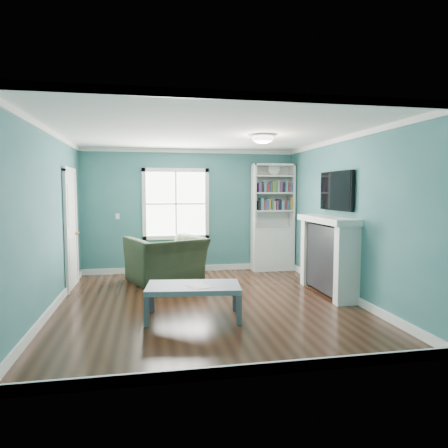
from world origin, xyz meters
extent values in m
plane|color=black|center=(0.00, 0.00, 0.00)|extent=(5.00, 5.00, 0.00)
plane|color=#2D6166|center=(0.00, 2.50, 1.30)|extent=(4.50, 0.00, 4.50)
plane|color=#2D6166|center=(0.00, -2.50, 1.30)|extent=(4.50, 0.00, 4.50)
plane|color=#2D6166|center=(-2.25, 0.00, 1.30)|extent=(0.00, 5.00, 5.00)
plane|color=#2D6166|center=(2.25, 0.00, 1.30)|extent=(0.00, 5.00, 5.00)
plane|color=white|center=(0.00, 0.00, 2.60)|extent=(5.00, 5.00, 0.00)
cube|color=white|center=(0.00, 2.48, 0.06)|extent=(4.50, 0.03, 0.12)
cube|color=white|center=(0.00, -2.48, 0.06)|extent=(4.50, 0.03, 0.12)
cube|color=white|center=(-2.23, 0.00, 0.06)|extent=(0.03, 5.00, 0.12)
cube|color=white|center=(2.23, 0.00, 0.06)|extent=(0.03, 5.00, 0.12)
cube|color=white|center=(0.00, 2.48, 2.56)|extent=(4.50, 0.04, 0.08)
cube|color=white|center=(0.00, -2.48, 2.56)|extent=(4.50, 0.04, 0.08)
cube|color=white|center=(-2.23, 0.00, 2.56)|extent=(0.04, 5.00, 0.08)
cube|color=white|center=(2.23, 0.00, 2.56)|extent=(0.04, 5.00, 0.08)
cube|color=white|center=(-0.30, 2.50, 1.45)|extent=(1.24, 0.01, 1.34)
cube|color=white|center=(-0.96, 2.48, 1.45)|extent=(0.08, 0.06, 1.50)
cube|color=white|center=(0.36, 2.48, 1.45)|extent=(0.08, 0.06, 1.50)
cube|color=white|center=(-0.30, 2.48, 0.74)|extent=(1.40, 0.06, 0.08)
cube|color=white|center=(-0.30, 2.48, 2.16)|extent=(1.40, 0.06, 0.08)
cube|color=white|center=(-0.30, 2.48, 1.45)|extent=(1.24, 0.03, 0.03)
cube|color=white|center=(-0.30, 2.48, 1.45)|extent=(0.03, 0.03, 1.34)
cube|color=silver|center=(1.77, 2.30, 0.45)|extent=(0.90, 0.35, 0.90)
cube|color=silver|center=(1.34, 2.30, 1.60)|extent=(0.04, 0.35, 1.40)
cube|color=silver|center=(2.20, 2.30, 1.60)|extent=(0.04, 0.35, 1.40)
cube|color=silver|center=(1.77, 2.46, 1.60)|extent=(0.90, 0.02, 1.40)
cube|color=silver|center=(1.77, 2.30, 2.28)|extent=(0.90, 0.35, 0.04)
cube|color=silver|center=(1.77, 2.30, 0.92)|extent=(0.84, 0.33, 0.03)
cube|color=silver|center=(1.77, 2.30, 1.30)|extent=(0.84, 0.33, 0.03)
cube|color=silver|center=(1.77, 2.30, 1.68)|extent=(0.84, 0.33, 0.03)
cube|color=silver|center=(1.77, 2.30, 2.04)|extent=(0.84, 0.33, 0.03)
cube|color=black|center=(1.77, 2.28, 1.43)|extent=(0.70, 0.25, 0.22)
cube|color=teal|center=(1.77, 2.28, 1.81)|extent=(0.70, 0.25, 0.22)
cylinder|color=beige|center=(1.77, 2.25, 2.19)|extent=(0.26, 0.06, 0.26)
cube|color=black|center=(2.09, 0.20, 0.60)|extent=(0.30, 1.20, 1.10)
cube|color=black|center=(2.07, 0.20, 0.40)|extent=(0.22, 0.65, 0.70)
cube|color=silver|center=(2.07, -0.47, 0.60)|extent=(0.36, 0.16, 1.20)
cube|color=silver|center=(2.07, 0.87, 0.60)|extent=(0.36, 0.16, 1.20)
cube|color=silver|center=(2.05, 0.20, 1.25)|extent=(0.44, 1.58, 0.10)
cube|color=black|center=(2.20, 0.20, 1.72)|extent=(0.06, 1.10, 0.65)
cube|color=silver|center=(-2.23, 1.40, 1.02)|extent=(0.04, 0.80, 2.05)
cube|color=white|center=(-2.22, 0.95, 1.02)|extent=(0.05, 0.08, 2.13)
cube|color=white|center=(-2.22, 1.85, 1.02)|extent=(0.05, 0.08, 2.13)
cube|color=white|center=(-2.22, 1.40, 2.09)|extent=(0.05, 0.98, 0.08)
sphere|color=#BF8C3F|center=(-2.17, 1.70, 0.95)|extent=(0.07, 0.07, 0.07)
ellipsoid|color=white|center=(0.90, 0.10, 2.54)|extent=(0.34, 0.34, 0.15)
cylinder|color=white|center=(0.90, 0.10, 2.58)|extent=(0.38, 0.38, 0.03)
cube|color=white|center=(-1.50, 2.48, 1.20)|extent=(0.08, 0.01, 0.12)
imported|color=#222E1D|center=(-0.55, 1.60, 0.57)|extent=(1.54, 1.29, 1.14)
cube|color=#474D55|center=(-0.91, -0.90, 0.19)|extent=(0.08, 0.08, 0.39)
cube|color=#474D55|center=(0.27, -1.05, 0.19)|extent=(0.08, 0.08, 0.39)
cube|color=#474D55|center=(-0.84, -0.29, 0.19)|extent=(0.08, 0.08, 0.39)
cube|color=#474D55|center=(0.34, -0.44, 0.19)|extent=(0.08, 0.08, 0.39)
cube|color=slate|center=(-0.29, -0.67, 0.42)|extent=(1.33, 0.83, 0.07)
cube|color=white|center=(-0.23, -0.77, 0.46)|extent=(0.33, 0.37, 0.00)
camera|label=1|loc=(-0.86, -5.97, 1.73)|focal=32.00mm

